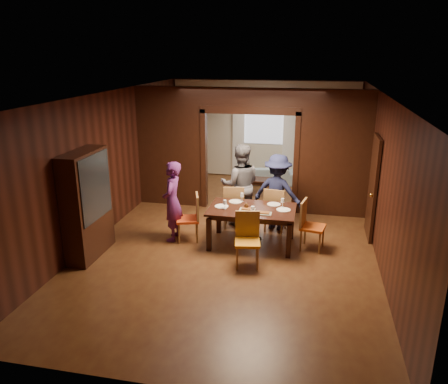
% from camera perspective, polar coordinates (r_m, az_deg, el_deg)
% --- Properties ---
extents(floor, '(9.00, 9.00, 0.00)m').
position_cam_1_polar(floor, '(9.25, 1.67, -5.52)').
color(floor, '#4E2716').
rests_on(floor, ground).
extents(ceiling, '(5.50, 9.00, 0.02)m').
position_cam_1_polar(ceiling, '(8.52, 1.85, 12.66)').
color(ceiling, silver).
rests_on(ceiling, room_walls).
extents(room_walls, '(5.52, 9.01, 2.90)m').
position_cam_1_polar(room_walls, '(10.58, 3.57, 6.03)').
color(room_walls, black).
rests_on(room_walls, floor).
extents(person_purple, '(0.43, 0.62, 1.63)m').
position_cam_1_polar(person_purple, '(8.80, -6.76, -1.22)').
color(person_purple, '#5E2265').
rests_on(person_purple, floor).
extents(person_grey, '(0.99, 0.84, 1.80)m').
position_cam_1_polar(person_grey, '(9.51, 2.15, 0.93)').
color(person_grey, '#56555C').
rests_on(person_grey, floor).
extents(person_navy, '(1.18, 0.86, 1.64)m').
position_cam_1_polar(person_navy, '(9.36, 6.98, -0.02)').
color(person_navy, '#191D3F').
rests_on(person_navy, floor).
extents(sofa, '(1.79, 0.91, 0.50)m').
position_cam_1_polar(sofa, '(12.75, 5.39, 2.26)').
color(sofa, '#9AB8C9').
rests_on(sofa, floor).
extents(serving_bowl, '(0.29, 0.29, 0.07)m').
position_cam_1_polar(serving_bowl, '(8.61, 4.09, -1.70)').
color(serving_bowl, black).
rests_on(serving_bowl, dining_table).
extents(dining_table, '(1.68, 1.05, 0.76)m').
position_cam_1_polar(dining_table, '(8.66, 3.63, -4.52)').
color(dining_table, black).
rests_on(dining_table, floor).
extents(coffee_table, '(0.80, 0.50, 0.40)m').
position_cam_1_polar(coffee_table, '(11.84, 4.69, 0.78)').
color(coffee_table, black).
rests_on(coffee_table, floor).
extents(chair_left, '(0.55, 0.55, 0.97)m').
position_cam_1_polar(chair_left, '(8.83, -4.78, -3.37)').
color(chair_left, '#DD4114').
rests_on(chair_left, floor).
extents(chair_right, '(0.52, 0.52, 0.97)m').
position_cam_1_polar(chair_right, '(8.58, 11.53, -4.32)').
color(chair_right, '#C14B12').
rests_on(chair_right, floor).
extents(chair_far_l, '(0.50, 0.50, 0.97)m').
position_cam_1_polar(chair_far_l, '(9.46, 1.33, -1.81)').
color(chair_far_l, '#EF4516').
rests_on(chair_far_l, floor).
extents(chair_far_r, '(0.50, 0.50, 0.97)m').
position_cam_1_polar(chair_far_r, '(9.34, 6.80, -2.20)').
color(chair_far_r, red).
rests_on(chair_far_r, floor).
extents(chair_near, '(0.51, 0.51, 0.97)m').
position_cam_1_polar(chair_near, '(7.78, 3.08, -6.35)').
color(chair_near, orange).
rests_on(chair_near, floor).
extents(hutch, '(0.40, 1.20, 2.00)m').
position_cam_1_polar(hutch, '(8.38, -17.46, -1.59)').
color(hutch, black).
rests_on(hutch, floor).
extents(door_right, '(0.06, 0.90, 2.10)m').
position_cam_1_polar(door_right, '(9.32, 18.86, 0.55)').
color(door_right, black).
rests_on(door_right, floor).
extents(window_far, '(1.20, 0.03, 1.30)m').
position_cam_1_polar(window_far, '(13.04, 5.24, 9.13)').
color(window_far, silver).
rests_on(window_far, back_wall).
extents(curtain_left, '(0.35, 0.06, 2.40)m').
position_cam_1_polar(curtain_left, '(13.18, 1.90, 7.30)').
color(curtain_left, white).
rests_on(curtain_left, back_wall).
extents(curtain_right, '(0.35, 0.06, 2.40)m').
position_cam_1_polar(curtain_right, '(13.01, 8.47, 6.98)').
color(curtain_right, white).
rests_on(curtain_right, back_wall).
extents(plate_left, '(0.27, 0.27, 0.01)m').
position_cam_1_polar(plate_left, '(8.60, -0.32, -1.88)').
color(plate_left, white).
rests_on(plate_left, dining_table).
extents(plate_far_l, '(0.27, 0.27, 0.01)m').
position_cam_1_polar(plate_far_l, '(8.88, 1.52, -1.25)').
color(plate_far_l, white).
rests_on(plate_far_l, dining_table).
extents(plate_far_r, '(0.27, 0.27, 0.01)m').
position_cam_1_polar(plate_far_r, '(8.77, 6.53, -1.61)').
color(plate_far_r, silver).
rests_on(plate_far_r, dining_table).
extents(plate_right, '(0.27, 0.27, 0.01)m').
position_cam_1_polar(plate_right, '(8.50, 7.77, -2.31)').
color(plate_right, white).
rests_on(plate_right, dining_table).
extents(plate_near, '(0.27, 0.27, 0.01)m').
position_cam_1_polar(plate_near, '(8.25, 3.67, -2.80)').
color(plate_near, white).
rests_on(plate_near, dining_table).
extents(platter_a, '(0.30, 0.20, 0.04)m').
position_cam_1_polar(platter_a, '(8.43, 3.06, -2.25)').
color(platter_a, gray).
rests_on(platter_a, dining_table).
extents(platter_b, '(0.30, 0.20, 0.04)m').
position_cam_1_polar(platter_b, '(8.26, 5.18, -2.74)').
color(platter_b, gray).
rests_on(platter_b, dining_table).
extents(wineglass_left, '(0.08, 0.08, 0.18)m').
position_cam_1_polar(wineglass_left, '(8.45, 0.11, -1.64)').
color(wineglass_left, white).
rests_on(wineglass_left, dining_table).
extents(wineglass_far, '(0.08, 0.08, 0.18)m').
position_cam_1_polar(wineglass_far, '(8.88, 2.37, -0.68)').
color(wineglass_far, silver).
rests_on(wineglass_far, dining_table).
extents(wineglass_right, '(0.08, 0.08, 0.18)m').
position_cam_1_polar(wineglass_right, '(8.62, 7.66, -1.41)').
color(wineglass_right, white).
rests_on(wineglass_right, dining_table).
extents(tumbler, '(0.07, 0.07, 0.14)m').
position_cam_1_polar(tumbler, '(8.25, 3.77, -2.34)').
color(tumbler, silver).
rests_on(tumbler, dining_table).
extents(condiment_jar, '(0.08, 0.08, 0.11)m').
position_cam_1_polar(condiment_jar, '(8.48, 2.94, -1.84)').
color(condiment_jar, '#482910').
rests_on(condiment_jar, dining_table).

